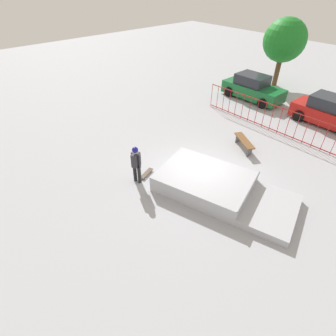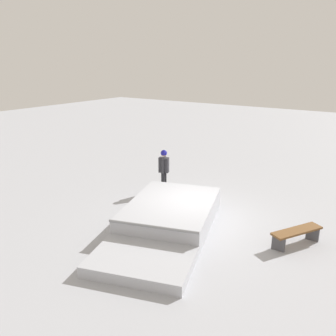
# 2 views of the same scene
# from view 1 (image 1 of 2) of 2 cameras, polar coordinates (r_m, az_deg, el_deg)

# --- Properties ---
(ground_plane) EXTENTS (60.00, 60.00, 0.00)m
(ground_plane) POSITION_cam_1_polar(r_m,az_deg,el_deg) (11.77, 6.60, -1.56)
(ground_plane) COLOR #A8AAB2
(skate_ramp) EXTENTS (5.93, 4.09, 0.74)m
(skate_ramp) POSITION_cam_1_polar(r_m,az_deg,el_deg) (10.81, 10.08, -3.88)
(skate_ramp) COLOR #B0B3BB
(skate_ramp) RESTS_ON ground
(skater) EXTENTS (0.42, 0.43, 1.73)m
(skater) POSITION_cam_1_polar(r_m,az_deg,el_deg) (10.83, -6.85, 1.25)
(skater) COLOR black
(skater) RESTS_ON ground
(skateboard) EXTENTS (0.47, 0.82, 0.09)m
(skateboard) POSITION_cam_1_polar(r_m,az_deg,el_deg) (11.72, -4.62, -1.13)
(skateboard) COLOR #3F2D1E
(skateboard) RESTS_ON ground
(perimeter_fence) EXTENTS (9.09, 0.14, 1.50)m
(perimeter_fence) POSITION_cam_1_polar(r_m,az_deg,el_deg) (15.72, 22.12, 9.76)
(perimeter_fence) COLOR maroon
(perimeter_fence) RESTS_ON ground
(park_bench) EXTENTS (1.59, 1.14, 0.48)m
(park_bench) POSITION_cam_1_polar(r_m,az_deg,el_deg) (13.81, 16.02, 5.35)
(park_bench) COLOR brown
(park_bench) RESTS_ON ground
(parked_car_green) EXTENTS (4.10, 1.93, 1.60)m
(parked_car_green) POSITION_cam_1_polar(r_m,az_deg,el_deg) (19.76, 17.71, 15.99)
(parked_car_green) COLOR #196B33
(parked_car_green) RESTS_ON ground
(parked_car_red) EXTENTS (4.12, 1.97, 1.60)m
(parked_car_red) POSITION_cam_1_polar(r_m,az_deg,el_deg) (17.92, 31.45, 10.10)
(parked_car_red) COLOR red
(parked_car_red) RESTS_ON ground
(distant_tree) EXTENTS (2.95, 2.95, 4.69)m
(distant_tree) POSITION_cam_1_polar(r_m,az_deg,el_deg) (22.32, 23.74, 23.75)
(distant_tree) COLOR brown
(distant_tree) RESTS_ON ground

